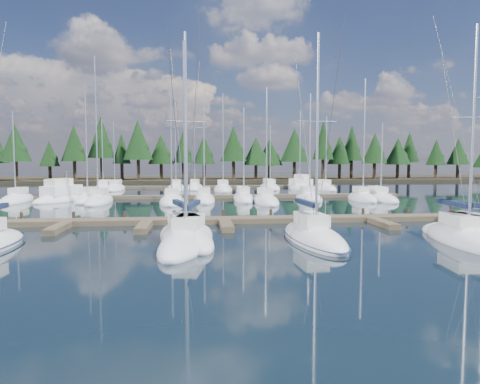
{
  "coord_description": "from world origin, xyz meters",
  "views": [
    {
      "loc": [
        -2.12,
        -16.12,
        5.08
      ],
      "look_at": [
        1.7,
        22.0,
        2.15
      ],
      "focal_mm": 32.0,
      "sensor_mm": 36.0,
      "label": 1
    }
  ],
  "objects": [
    {
      "name": "front_sailboat_4",
      "position": [
        5.02,
        9.52,
        0.28
      ],
      "size": [
        3.42,
        9.52,
        13.33
      ],
      "color": "white",
      "rests_on": "ground"
    },
    {
      "name": "far_shore",
      "position": [
        0.0,
        90.0,
        0.3
      ],
      "size": [
        220.0,
        30.0,
        0.6
      ],
      "primitive_type": "cube",
      "color": "black",
      "rests_on": "ground"
    },
    {
      "name": "front_sailboat_2",
      "position": [
        -2.87,
        10.02,
        0.29
      ],
      "size": [
        4.74,
        8.48,
        13.3
      ],
      "color": "white",
      "rests_on": "ground"
    },
    {
      "name": "motor_yacht_right",
      "position": [
        15.97,
        57.32,
        0.45
      ],
      "size": [
        5.56,
        8.49,
        4.03
      ],
      "color": "white",
      "rests_on": "ground"
    },
    {
      "name": "back_docks",
      "position": [
        0.0,
        49.58,
        0.2
      ],
      "size": [
        50.0,
        21.8,
        0.4
      ],
      "color": "brown",
      "rests_on": "ground"
    },
    {
      "name": "front_sailboat_3",
      "position": [
        -2.72,
        9.06,
        0.28
      ],
      "size": [
        4.3,
        9.91,
        12.5
      ],
      "color": "white",
      "rests_on": "ground"
    },
    {
      "name": "main_dock",
      "position": [
        0.0,
        17.36,
        0.2
      ],
      "size": [
        44.0,
        6.13,
        0.9
      ],
      "color": "brown",
      "rests_on": "ground"
    },
    {
      "name": "front_sailboat_5",
      "position": [
        14.09,
        8.16,
        0.28
      ],
      "size": [
        3.89,
        9.17,
        13.69
      ],
      "color": "white",
      "rests_on": "ground"
    },
    {
      "name": "tree_line",
      "position": [
        -2.58,
        80.15,
        7.47
      ],
      "size": [
        185.35,
        11.74,
        14.13
      ],
      "color": "black",
      "rests_on": "far_shore"
    },
    {
      "name": "front_sailboat_6",
      "position": [
        15.08,
        8.24,
        0.31
      ],
      "size": [
        4.73,
        9.51,
        15.72
      ],
      "color": "white",
      "rests_on": "ground"
    },
    {
      "name": "ground",
      "position": [
        0.0,
        30.0,
        0.0
      ],
      "size": [
        260.0,
        260.0,
        0.0
      ],
      "primitive_type": "plane",
      "color": "black",
      "rests_on": "ground"
    },
    {
      "name": "motor_yacht_left",
      "position": [
        -18.64,
        37.85,
        0.5
      ],
      "size": [
        6.41,
        9.43,
        4.5
      ],
      "color": "white",
      "rests_on": "ground"
    },
    {
      "name": "back_sailboat_rows",
      "position": [
        0.45,
        45.09,
        0.27
      ],
      "size": [
        46.54,
        33.45,
        17.52
      ],
      "color": "white",
      "rests_on": "ground"
    }
  ]
}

